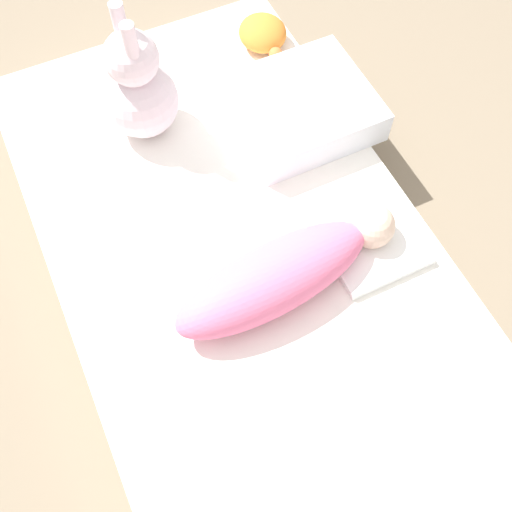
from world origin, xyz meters
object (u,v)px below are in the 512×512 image
object	(u,v)px
pillow	(301,108)
turtle_plush	(263,34)
swaddled_baby	(285,272)
bunny_plush	(139,89)

from	to	relation	value
pillow	turtle_plush	bearing A→B (deg)	173.89
swaddled_baby	pillow	size ratio (longest dim) A/B	1.61
swaddled_baby	turtle_plush	distance (m)	0.76
pillow	turtle_plush	distance (m)	0.29
turtle_plush	swaddled_baby	bearing A→B (deg)	-22.10
swaddled_baby	bunny_plush	size ratio (longest dim) A/B	1.59
swaddled_baby	turtle_plush	xyz separation A→B (m)	(-0.70, 0.28, -0.02)
pillow	bunny_plush	xyz separation A→B (m)	(-0.15, -0.37, 0.09)
swaddled_baby	bunny_plush	bearing A→B (deg)	96.05
swaddled_baby	pillow	xyz separation A→B (m)	(-0.41, 0.25, -0.02)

